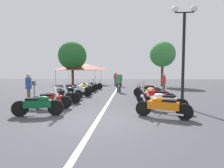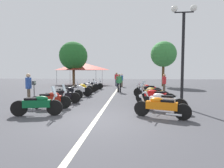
{
  "view_description": "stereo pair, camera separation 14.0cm",
  "coord_description": "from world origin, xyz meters",
  "px_view_note": "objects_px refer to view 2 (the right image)",
  "views": [
    {
      "loc": [
        -6.26,
        -1.09,
        1.76
      ],
      "look_at": [
        6.13,
        0.0,
        0.93
      ],
      "focal_mm": 28.05,
      "sensor_mm": 36.0,
      "label": 1
    },
    {
      "loc": [
        -6.26,
        -1.23,
        1.76
      ],
      "look_at": [
        6.13,
        0.0,
        0.93
      ],
      "focal_mm": 28.05,
      "sensor_mm": 36.0,
      "label": 2
    }
  ],
  "objects_px": {
    "motorcycle_right_row_0": "(161,106)",
    "motorcycle_right_row_5": "(148,89)",
    "motorcycle_right_row_2": "(155,96)",
    "roadside_tree_0": "(164,54)",
    "motorcycle_left_row_3": "(67,93)",
    "roadside_tree_1": "(73,56)",
    "bystander_3": "(119,82)",
    "event_tent": "(81,66)",
    "bystander_0": "(117,78)",
    "bystander_4": "(164,82)",
    "motorcycle_left_row_4": "(77,90)",
    "parking_meter": "(34,88)",
    "motorcycle_left_row_7": "(89,86)",
    "motorcycle_left_row_2": "(62,96)",
    "motorcycle_right_row_4": "(147,91)",
    "bystander_2": "(122,79)",
    "street_lamp_twin_globe": "(183,39)",
    "motorcycle_left_row_0": "(38,104)",
    "motorcycle_left_row_6": "(86,87)",
    "bystander_1": "(29,86)",
    "traffic_cone_0": "(53,94)",
    "motorcycle_left_row_5": "(80,88)",
    "motorcycle_right_row_1": "(162,101)",
    "motorcycle_left_row_8": "(93,85)",
    "motorcycle_right_row_3": "(153,93)"
  },
  "relations": [
    {
      "from": "bystander_0",
      "to": "bystander_4",
      "type": "distance_m",
      "value": 8.36
    },
    {
      "from": "motorcycle_right_row_5",
      "to": "bystander_1",
      "type": "distance_m",
      "value": 8.42
    },
    {
      "from": "street_lamp_twin_globe",
      "to": "bystander_2",
      "type": "xyz_separation_m",
      "value": [
        12.17,
        3.52,
        -2.48
      ]
    },
    {
      "from": "motorcycle_right_row_2",
      "to": "bystander_3",
      "type": "distance_m",
      "value": 6.3
    },
    {
      "from": "motorcycle_left_row_0",
      "to": "bystander_2",
      "type": "relative_size",
      "value": 1.26
    },
    {
      "from": "motorcycle_left_row_3",
      "to": "roadside_tree_1",
      "type": "height_order",
      "value": "roadside_tree_1"
    },
    {
      "from": "motorcycle_right_row_5",
      "to": "bystander_3",
      "type": "height_order",
      "value": "bystander_3"
    },
    {
      "from": "bystander_4",
      "to": "motorcycle_right_row_0",
      "type": "bearing_deg",
      "value": -109.67
    },
    {
      "from": "street_lamp_twin_globe",
      "to": "traffic_cone_0",
      "type": "xyz_separation_m",
      "value": [
        2.29,
        7.73,
        -3.12
      ]
    },
    {
      "from": "motorcycle_left_row_7",
      "to": "parking_meter",
      "type": "bearing_deg",
      "value": -119.08
    },
    {
      "from": "motorcycle_right_row_4",
      "to": "parking_meter",
      "type": "height_order",
      "value": "parking_meter"
    },
    {
      "from": "motorcycle_right_row_1",
      "to": "bystander_3",
      "type": "distance_m",
      "value": 7.7
    },
    {
      "from": "motorcycle_left_row_0",
      "to": "roadside_tree_0",
      "type": "bearing_deg",
      "value": 51.73
    },
    {
      "from": "motorcycle_left_row_2",
      "to": "parking_meter",
      "type": "bearing_deg",
      "value": -178.47
    },
    {
      "from": "bystander_0",
      "to": "bystander_4",
      "type": "relative_size",
      "value": 1.08
    },
    {
      "from": "motorcycle_left_row_4",
      "to": "roadside_tree_1",
      "type": "distance_m",
      "value": 10.64
    },
    {
      "from": "motorcycle_left_row_6",
      "to": "roadside_tree_1",
      "type": "distance_m",
      "value": 8.16
    },
    {
      "from": "traffic_cone_0",
      "to": "roadside_tree_0",
      "type": "height_order",
      "value": "roadside_tree_0"
    },
    {
      "from": "bystander_0",
      "to": "motorcycle_left_row_3",
      "type": "bearing_deg",
      "value": -174.67
    },
    {
      "from": "motorcycle_right_row_2",
      "to": "roadside_tree_0",
      "type": "xyz_separation_m",
      "value": [
        13.18,
        -2.89,
        3.54
      ]
    },
    {
      "from": "motorcycle_left_row_0",
      "to": "motorcycle_right_row_1",
      "type": "bearing_deg",
      "value": 2.95
    },
    {
      "from": "roadside_tree_1",
      "to": "traffic_cone_0",
      "type": "bearing_deg",
      "value": -169.31
    },
    {
      "from": "traffic_cone_0",
      "to": "bystander_3",
      "type": "distance_m",
      "value": 5.92
    },
    {
      "from": "motorcycle_left_row_8",
      "to": "motorcycle_right_row_2",
      "type": "height_order",
      "value": "motorcycle_right_row_2"
    },
    {
      "from": "bystander_3",
      "to": "event_tent",
      "type": "distance_m",
      "value": 11.1
    },
    {
      "from": "motorcycle_left_row_7",
      "to": "roadside_tree_1",
      "type": "xyz_separation_m",
      "value": [
        5.43,
        3.26,
        3.4
      ]
    },
    {
      "from": "bystander_4",
      "to": "roadside_tree_0",
      "type": "bearing_deg",
      "value": 72.16
    },
    {
      "from": "motorcycle_left_row_7",
      "to": "bystander_2",
      "type": "relative_size",
      "value": 1.23
    },
    {
      "from": "bystander_3",
      "to": "bystander_4",
      "type": "relative_size",
      "value": 1.01
    },
    {
      "from": "street_lamp_twin_globe",
      "to": "bystander_2",
      "type": "relative_size",
      "value": 3.15
    },
    {
      "from": "motorcycle_left_row_2",
      "to": "motorcycle_right_row_4",
      "type": "distance_m",
      "value": 5.82
    },
    {
      "from": "bystander_0",
      "to": "bystander_1",
      "type": "xyz_separation_m",
      "value": [
        -12.7,
        4.09,
        -0.03
      ]
    },
    {
      "from": "motorcycle_left_row_2",
      "to": "motorcycle_left_row_7",
      "type": "xyz_separation_m",
      "value": [
        6.93,
        0.04,
        0.01
      ]
    },
    {
      "from": "motorcycle_left_row_0",
      "to": "roadside_tree_1",
      "type": "height_order",
      "value": "roadside_tree_1"
    },
    {
      "from": "motorcycle_left_row_8",
      "to": "street_lamp_twin_globe",
      "type": "xyz_separation_m",
      "value": [
        -8.87,
        -6.38,
        2.94
      ]
    },
    {
      "from": "motorcycle_left_row_6",
      "to": "roadside_tree_0",
      "type": "bearing_deg",
      "value": 21.53
    },
    {
      "from": "bystander_1",
      "to": "motorcycle_left_row_8",
      "type": "bearing_deg",
      "value": 36.84
    },
    {
      "from": "parking_meter",
      "to": "traffic_cone_0",
      "type": "distance_m",
      "value": 2.24
    },
    {
      "from": "traffic_cone_0",
      "to": "parking_meter",
      "type": "bearing_deg",
      "value": 177.16
    },
    {
      "from": "motorcycle_left_row_5",
      "to": "traffic_cone_0",
      "type": "xyz_separation_m",
      "value": [
        -2.43,
        1.2,
        -0.19
      ]
    },
    {
      "from": "motorcycle_right_row_0",
      "to": "bystander_2",
      "type": "height_order",
      "value": "bystander_2"
    },
    {
      "from": "motorcycle_left_row_8",
      "to": "bystander_2",
      "type": "bearing_deg",
      "value": 40.03
    },
    {
      "from": "motorcycle_left_row_4",
      "to": "parking_meter",
      "type": "xyz_separation_m",
      "value": [
        -3.21,
        1.45,
        0.43
      ]
    },
    {
      "from": "motorcycle_left_row_3",
      "to": "motorcycle_left_row_4",
      "type": "relative_size",
      "value": 0.91
    },
    {
      "from": "parking_meter",
      "to": "motorcycle_right_row_0",
      "type": "bearing_deg",
      "value": -10.7
    },
    {
      "from": "motorcycle_left_row_2",
      "to": "street_lamp_twin_globe",
      "type": "bearing_deg",
      "value": -17.28
    },
    {
      "from": "motorcycle_right_row_3",
      "to": "roadside_tree_1",
      "type": "distance_m",
      "value": 14.21
    },
    {
      "from": "motorcycle_left_row_7",
      "to": "motorcycle_left_row_3",
      "type": "bearing_deg",
      "value": -109.5
    },
    {
      "from": "motorcycle_right_row_0",
      "to": "motorcycle_right_row_5",
      "type": "distance_m",
      "value": 6.96
    },
    {
      "from": "motorcycle_right_row_2",
      "to": "bystander_0",
      "type": "relative_size",
      "value": 1.19
    }
  ]
}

